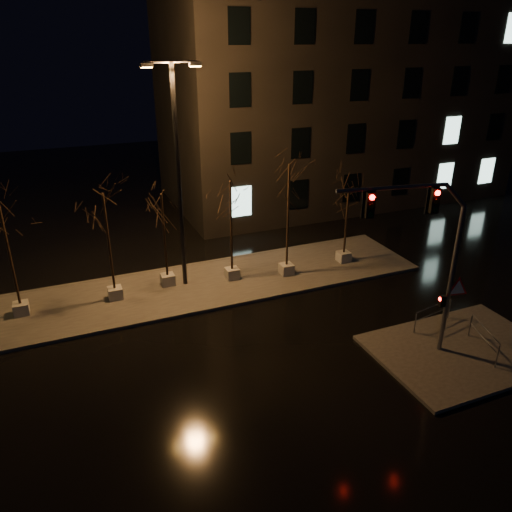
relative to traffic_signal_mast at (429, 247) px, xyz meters
name	(u,v)px	position (x,y,z in m)	size (l,w,h in m)	color
ground	(256,347)	(-5.56, 2.92, -4.67)	(90.00, 90.00, 0.00)	black
median	(211,284)	(-5.56, 8.92, -4.60)	(22.00, 5.00, 0.15)	#403D39
sidewalk_corner	(462,351)	(1.94, -0.58, -4.60)	(7.00, 5.00, 0.15)	#403D39
building	(336,96)	(8.44, 20.92, 2.83)	(25.00, 12.00, 15.00)	black
tree_0	(3,224)	(-14.37, 9.17, -0.22)	(1.80, 1.80, 5.67)	#A6A49B
tree_1	(106,218)	(-10.25, 9.07, -0.47)	(1.80, 1.80, 5.34)	#A6A49B
tree_2	(163,215)	(-7.61, 9.51, -0.83)	(1.80, 1.80, 4.87)	#A6A49B
tree_3	(231,204)	(-4.38, 8.95, -0.51)	(1.80, 1.80, 5.28)	#A6A49B
tree_4	(289,190)	(-1.57, 8.35, 0.03)	(1.80, 1.80, 6.00)	#A6A49B
tree_5	(347,206)	(2.05, 8.59, -1.30)	(1.80, 1.80, 4.24)	#A6A49B
traffic_signal_mast	(429,247)	(0.00, 0.00, 0.00)	(5.56, 1.14, 6.89)	slate
streetlight_main	(178,165)	(-6.78, 9.30, 1.55)	(2.62, 0.30, 10.52)	black
guard_rail_a	(433,312)	(2.03, 1.36, -3.89)	(2.22, 0.44, 0.97)	slate
guard_rail_b	(484,336)	(2.54, -0.95, -3.84)	(0.74, 2.13, 1.06)	slate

